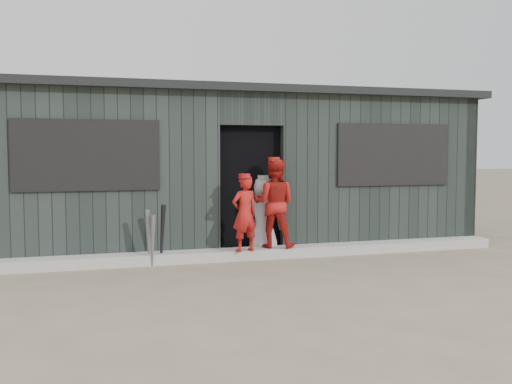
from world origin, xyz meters
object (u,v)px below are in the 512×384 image
object	(u,v)px
player_red_right	(274,203)
player_grey_back	(263,216)
bat_mid	(153,241)
bat_right	(162,234)
bat_left	(149,237)
dugout	(229,169)
player_red_left	(244,213)

from	to	relation	value
player_red_right	player_grey_back	world-z (taller)	player_red_right
bat_mid	player_grey_back	bearing A→B (deg)	15.30
bat_mid	bat_right	distance (m)	0.21
bat_left	bat_mid	xyz separation A→B (m)	(0.04, -0.12, -0.03)
bat_right	dugout	bearing A→B (deg)	51.59
bat_right	player_grey_back	xyz separation A→B (m)	(1.60, 0.35, 0.17)
bat_right	player_grey_back	world-z (taller)	player_grey_back
bat_right	dugout	world-z (taller)	dugout
player_red_right	player_red_left	bearing A→B (deg)	46.79
bat_mid	player_red_right	world-z (taller)	player_red_right
player_red_left	player_red_right	xyz separation A→B (m)	(0.52, 0.21, 0.12)
bat_right	player_red_left	world-z (taller)	player_red_left
player_red_left	dugout	bearing A→B (deg)	-113.02
player_red_left	dugout	world-z (taller)	dugout
dugout	bat_left	bearing A→B (deg)	-131.80
player_red_right	dugout	bearing A→B (deg)	-55.43
bat_left	player_red_left	size ratio (longest dim) A/B	0.73
bat_mid	player_red_left	world-z (taller)	player_red_left
bat_mid	player_red_right	distance (m)	1.92
bat_right	player_grey_back	distance (m)	1.65
player_grey_back	dugout	distance (m)	1.59
player_red_right	dugout	xyz separation A→B (m)	(-0.30, 1.66, 0.47)
bat_right	dugout	distance (m)	2.42
bat_left	bat_right	distance (m)	0.19
bat_left	player_grey_back	xyz separation A→B (m)	(1.79, 0.36, 0.20)
bat_left	player_red_right	world-z (taller)	player_red_right
bat_left	bat_right	world-z (taller)	bat_right
player_grey_back	player_red_right	bearing A→B (deg)	121.39
player_red_right	dugout	world-z (taller)	dugout
bat_left	player_red_right	xyz separation A→B (m)	(1.89, 0.12, 0.42)
player_red_right	dugout	size ratio (longest dim) A/B	0.16
bat_mid	player_red_left	size ratio (longest dim) A/B	0.66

